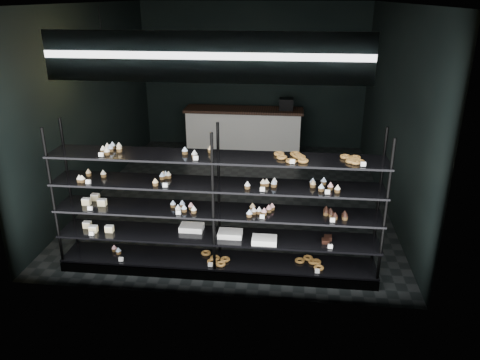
% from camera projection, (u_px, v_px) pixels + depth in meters
% --- Properties ---
extents(room, '(5.01, 6.01, 3.20)m').
position_uv_depth(room, '(239.00, 106.00, 7.72)').
color(room, black).
rests_on(room, ground).
extents(display_shelf, '(4.00, 0.50, 1.91)m').
position_uv_depth(display_shelf, '(214.00, 227.00, 5.82)').
color(display_shelf, black).
rests_on(display_shelf, room).
extents(signage, '(3.30, 0.05, 0.50)m').
position_uv_depth(signage, '(205.00, 57.00, 4.60)').
color(signage, '#0C1A3C').
rests_on(signage, room).
extents(pendant_lamp, '(0.31, 0.31, 0.88)m').
position_uv_depth(pendant_lamp, '(104.00, 61.00, 6.60)').
color(pendant_lamp, black).
rests_on(pendant_lamp, room).
extents(service_counter, '(2.60, 0.65, 1.23)m').
position_uv_depth(service_counter, '(244.00, 130.00, 10.45)').
color(service_counter, silver).
rests_on(service_counter, room).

